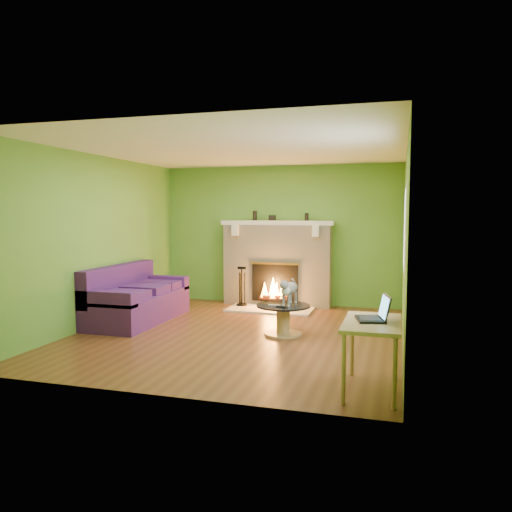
{
  "coord_description": "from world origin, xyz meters",
  "views": [
    {
      "loc": [
        2.19,
        -6.65,
        1.73
      ],
      "look_at": [
        0.15,
        0.4,
        1.09
      ],
      "focal_mm": 35.0,
      "sensor_mm": 36.0,
      "label": 1
    }
  ],
  "objects_px": {
    "desk": "(372,330)",
    "cat": "(290,291)",
    "sofa": "(135,299)",
    "coffee_table": "(283,318)"
  },
  "relations": [
    {
      "from": "desk",
      "to": "cat",
      "type": "distance_m",
      "value": 2.34
    },
    {
      "from": "sofa",
      "to": "cat",
      "type": "xyz_separation_m",
      "value": [
        2.57,
        -0.2,
        0.28
      ]
    },
    {
      "from": "sofa",
      "to": "cat",
      "type": "distance_m",
      "value": 2.59
    },
    {
      "from": "coffee_table",
      "to": "desk",
      "type": "relative_size",
      "value": 0.82
    },
    {
      "from": "desk",
      "to": "coffee_table",
      "type": "bearing_deg",
      "value": 124.37
    },
    {
      "from": "sofa",
      "to": "coffee_table",
      "type": "distance_m",
      "value": 2.5
    },
    {
      "from": "sofa",
      "to": "coffee_table",
      "type": "xyz_separation_m",
      "value": [
        2.49,
        -0.25,
        -0.1
      ]
    },
    {
      "from": "cat",
      "to": "sofa",
      "type": "bearing_deg",
      "value": -177.36
    },
    {
      "from": "desk",
      "to": "cat",
      "type": "xyz_separation_m",
      "value": [
        -1.24,
        1.98,
        0.02
      ]
    },
    {
      "from": "sofa",
      "to": "desk",
      "type": "height_order",
      "value": "sofa"
    }
  ]
}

